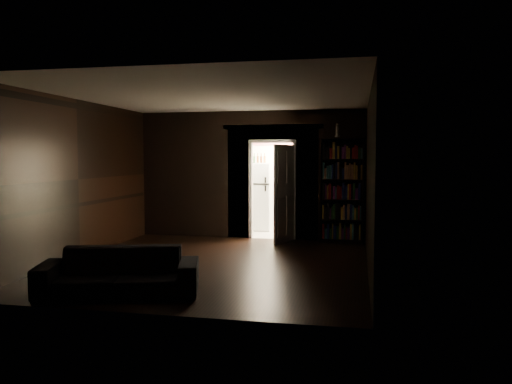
% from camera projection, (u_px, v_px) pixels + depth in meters
% --- Properties ---
extents(ground, '(5.50, 5.50, 0.00)m').
position_uv_depth(ground, '(215.00, 264.00, 8.38)').
color(ground, black).
rests_on(ground, ground).
extents(room_walls, '(5.02, 5.61, 2.84)m').
position_uv_depth(room_walls, '(230.00, 163.00, 9.31)').
color(room_walls, black).
rests_on(room_walls, ground).
extents(kitchen_alcove, '(2.20, 1.80, 2.60)m').
position_uv_depth(kitchen_alcove, '(280.00, 181.00, 11.98)').
color(kitchen_alcove, beige).
rests_on(kitchen_alcove, ground).
extents(sofa, '(2.20, 1.40, 0.78)m').
position_uv_depth(sofa, '(119.00, 264.00, 6.51)').
color(sofa, black).
rests_on(sofa, ground).
extents(bookshelf, '(0.95, 0.67, 2.20)m').
position_uv_depth(bookshelf, '(342.00, 190.00, 10.44)').
color(bookshelf, black).
rests_on(bookshelf, ground).
extents(refrigerator, '(0.76, 0.70, 1.65)m').
position_uv_depth(refrigerator, '(257.00, 196.00, 12.28)').
color(refrigerator, white).
rests_on(refrigerator, ground).
extents(door, '(0.33, 0.82, 2.05)m').
position_uv_depth(door, '(284.00, 194.00, 10.42)').
color(door, silver).
rests_on(door, ground).
extents(figurine, '(0.13, 0.13, 0.29)m').
position_uv_depth(figurine, '(337.00, 131.00, 10.41)').
color(figurine, white).
rests_on(figurine, bookshelf).
extents(bottles, '(0.59, 0.13, 0.24)m').
position_uv_depth(bottles, '(254.00, 158.00, 12.23)').
color(bottles, black).
rests_on(bottles, refrigerator).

